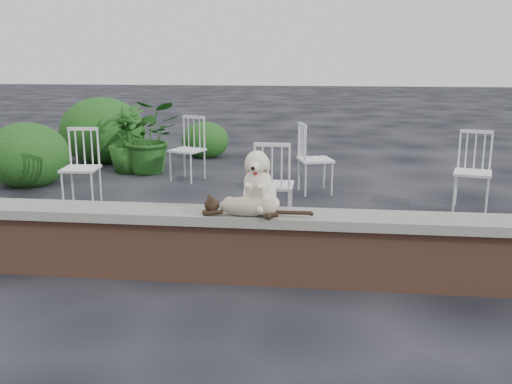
# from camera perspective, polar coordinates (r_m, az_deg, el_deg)

# --- Properties ---
(ground) EXTENTS (60.00, 60.00, 0.00)m
(ground) POSITION_cam_1_polar(r_m,az_deg,el_deg) (4.93, -5.86, -8.32)
(ground) COLOR black
(ground) RESTS_ON ground
(brick_wall) EXTENTS (6.00, 0.30, 0.50)m
(brick_wall) POSITION_cam_1_polar(r_m,az_deg,el_deg) (4.85, -5.93, -5.57)
(brick_wall) COLOR brown
(brick_wall) RESTS_ON ground
(capstone) EXTENTS (6.20, 0.40, 0.08)m
(capstone) POSITION_cam_1_polar(r_m,az_deg,el_deg) (4.76, -6.01, -2.27)
(capstone) COLOR slate
(capstone) RESTS_ON brick_wall
(dog) EXTENTS (0.39, 0.48, 0.53)m
(dog) POSITION_cam_1_polar(r_m,az_deg,el_deg) (4.63, 0.37, 1.23)
(dog) COLOR beige
(dog) RESTS_ON capstone
(cat) EXTENTS (1.05, 0.34, 0.17)m
(cat) POSITION_cam_1_polar(r_m,az_deg,el_deg) (4.54, -0.85, -1.31)
(cat) COLOR tan
(cat) RESTS_ON capstone
(chair_b) EXTENTS (0.72, 0.72, 0.94)m
(chair_b) POSITION_cam_1_polar(r_m,az_deg,el_deg) (8.52, -6.83, 4.25)
(chair_b) COLOR white
(chair_b) RESTS_ON ground
(chair_e) EXTENTS (0.70, 0.70, 0.94)m
(chair_e) POSITION_cam_1_polar(r_m,az_deg,el_deg) (7.73, 5.92, 3.32)
(chair_e) COLOR white
(chair_e) RESTS_ON ground
(chair_c) EXTENTS (0.56, 0.56, 0.94)m
(chair_c) POSITION_cam_1_polar(r_m,az_deg,el_deg) (6.20, 1.75, 0.85)
(chair_c) COLOR white
(chair_c) RESTS_ON ground
(chair_d) EXTENTS (0.69, 0.69, 0.94)m
(chair_d) POSITION_cam_1_polar(r_m,az_deg,el_deg) (7.31, 20.68, 1.93)
(chair_d) COLOR white
(chair_d) RESTS_ON ground
(chair_a) EXTENTS (0.62, 0.62, 0.94)m
(chair_a) POSITION_cam_1_polar(r_m,az_deg,el_deg) (7.41, -16.99, 2.36)
(chair_a) COLOR white
(chair_a) RESTS_ON ground
(potted_plant_a) EXTENTS (1.13, 1.01, 1.14)m
(potted_plant_a) POSITION_cam_1_polar(r_m,az_deg,el_deg) (9.16, -10.48, 5.41)
(potted_plant_a) COLOR #1E4212
(potted_plant_a) RESTS_ON ground
(potted_plant_b) EXTENTS (0.77, 0.77, 1.05)m
(potted_plant_b) POSITION_cam_1_polar(r_m,az_deg,el_deg) (9.28, -12.66, 5.13)
(potted_plant_b) COLOR #1E4212
(potted_plant_b) RESTS_ON ground
(shrubbery) EXTENTS (3.06, 3.49, 1.17)m
(shrubbery) POSITION_cam_1_polar(r_m,az_deg,el_deg) (9.87, -15.60, 5.10)
(shrubbery) COLOR #1E4212
(shrubbery) RESTS_ON ground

